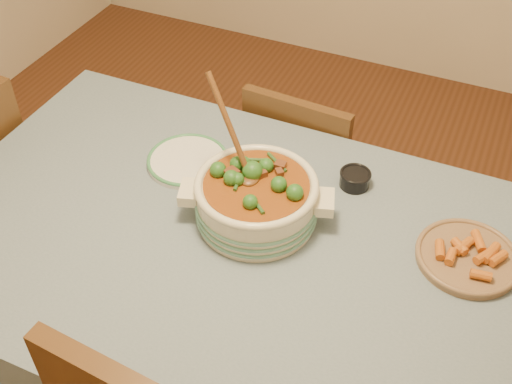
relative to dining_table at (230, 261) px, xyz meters
The scene contains 6 objects.
dining_table is the anchor object (origin of this frame).
stew_casserole 0.20m from the dining_table, 70.55° to the left, with size 0.42×0.40×0.39m.
white_plate 0.35m from the dining_table, 137.44° to the left, with size 0.30×0.30×0.02m.
condiment_bowl 0.43m from the dining_table, 54.96° to the left, with size 0.11×0.11×0.05m.
fried_plate 0.63m from the dining_table, 16.94° to the left, with size 0.27×0.27×0.04m.
chair_far 0.70m from the dining_table, 92.44° to the left, with size 0.41×0.41×0.82m.
Camera 1 is at (0.54, -1.04, 2.01)m, focal length 45.00 mm.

